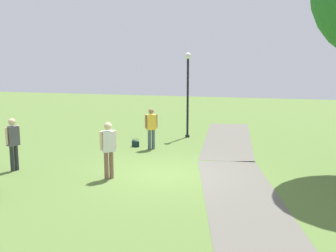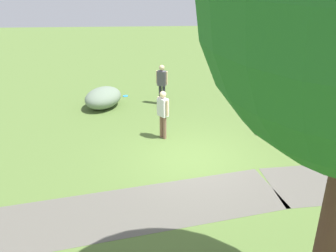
{
  "view_description": "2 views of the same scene",
  "coord_description": "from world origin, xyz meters",
  "px_view_note": "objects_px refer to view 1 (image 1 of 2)",
  "views": [
    {
      "loc": [
        12.23,
        3.09,
        3.76
      ],
      "look_at": [
        -0.27,
        0.01,
        1.5
      ],
      "focal_mm": 44.03,
      "sensor_mm": 36.0,
      "label": 1
    },
    {
      "loc": [
        1.32,
        10.43,
        5.97
      ],
      "look_at": [
        0.78,
        -0.38,
        1.0
      ],
      "focal_mm": 40.34,
      "sensor_mm": 36.0,
      "label": 2
    }
  ],
  "objects_px": {
    "lamp_post": "(188,86)",
    "passerby_on_path": "(13,140)",
    "man_near_boulder": "(108,146)",
    "handbag_on_grass": "(135,143)",
    "woman_with_handbag": "(151,126)"
  },
  "relations": [
    {
      "from": "lamp_post",
      "to": "passerby_on_path",
      "type": "height_order",
      "value": "lamp_post"
    },
    {
      "from": "man_near_boulder",
      "to": "handbag_on_grass",
      "type": "xyz_separation_m",
      "value": [
        -4.37,
        -0.6,
        -0.87
      ]
    },
    {
      "from": "woman_with_handbag",
      "to": "handbag_on_grass",
      "type": "xyz_separation_m",
      "value": [
        -0.26,
        -0.76,
        -0.81
      ]
    },
    {
      "from": "passerby_on_path",
      "to": "handbag_on_grass",
      "type": "relative_size",
      "value": 4.64
    },
    {
      "from": "woman_with_handbag",
      "to": "man_near_boulder",
      "type": "relative_size",
      "value": 0.94
    },
    {
      "from": "lamp_post",
      "to": "passerby_on_path",
      "type": "bearing_deg",
      "value": -33.29
    },
    {
      "from": "man_near_boulder",
      "to": "handbag_on_grass",
      "type": "height_order",
      "value": "man_near_boulder"
    },
    {
      "from": "woman_with_handbag",
      "to": "passerby_on_path",
      "type": "distance_m",
      "value": 5.32
    },
    {
      "from": "handbag_on_grass",
      "to": "woman_with_handbag",
      "type": "bearing_deg",
      "value": 71.0
    },
    {
      "from": "lamp_post",
      "to": "passerby_on_path",
      "type": "distance_m",
      "value": 8.15
    },
    {
      "from": "lamp_post",
      "to": "passerby_on_path",
      "type": "xyz_separation_m",
      "value": [
        6.72,
        -4.41,
        -1.34
      ]
    },
    {
      "from": "lamp_post",
      "to": "woman_with_handbag",
      "type": "bearing_deg",
      "value": -19.08
    },
    {
      "from": "woman_with_handbag",
      "to": "passerby_on_path",
      "type": "xyz_separation_m",
      "value": [
        4.02,
        -3.48,
        0.06
      ]
    },
    {
      "from": "passerby_on_path",
      "to": "handbag_on_grass",
      "type": "bearing_deg",
      "value": 147.56
    },
    {
      "from": "man_near_boulder",
      "to": "passerby_on_path",
      "type": "height_order",
      "value": "man_near_boulder"
    }
  ]
}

